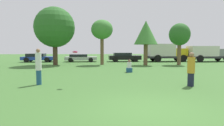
# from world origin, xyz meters

# --- Properties ---
(ground_plane) EXTENTS (120.00, 120.00, 0.00)m
(ground_plane) POSITION_xyz_m (0.00, 0.00, 0.00)
(ground_plane) COLOR #3D6B2D
(person_thrower) EXTENTS (0.31, 0.31, 1.90)m
(person_thrower) POSITION_xyz_m (-4.82, 4.38, 0.97)
(person_thrower) COLOR navy
(person_thrower) RESTS_ON ground
(person_catcher) EXTENTS (0.37, 0.37, 1.71)m
(person_catcher) POSITION_xyz_m (2.99, 3.62, 0.86)
(person_catcher) COLOR #191E33
(person_catcher) RESTS_ON ground
(frisbee) EXTENTS (0.25, 0.24, 0.11)m
(frisbee) POSITION_xyz_m (-2.83, 3.87, 1.73)
(frisbee) COLOR #F21E72
(bystander_sitting) EXTENTS (0.46, 0.38, 1.02)m
(bystander_sitting) POSITION_xyz_m (0.66, 9.43, 0.41)
(bystander_sitting) COLOR navy
(bystander_sitting) RESTS_ON ground
(tree_0) EXTENTS (4.58, 4.58, 6.61)m
(tree_0) POSITION_xyz_m (-6.94, 16.61, 4.29)
(tree_0) COLOR #473323
(tree_0) RESTS_ON ground
(tree_1) EXTENTS (2.52, 2.52, 5.23)m
(tree_1) POSITION_xyz_m (-1.55, 16.77, 4.01)
(tree_1) COLOR brown
(tree_1) RESTS_ON ground
(tree_2) EXTENTS (2.66, 2.66, 5.03)m
(tree_2) POSITION_xyz_m (3.40, 15.82, 3.63)
(tree_2) COLOR brown
(tree_2) RESTS_ON ground
(tree_3) EXTENTS (2.41, 2.41, 4.81)m
(tree_3) POSITION_xyz_m (7.44, 16.25, 3.46)
(tree_3) COLOR brown
(tree_3) RESTS_ON ground
(parked_car_blue) EXTENTS (4.50, 2.22, 1.19)m
(parked_car_blue) POSITION_xyz_m (-10.65, 21.80, 0.65)
(parked_car_blue) COLOR #1E389E
(parked_car_blue) RESTS_ON ground
(parked_car_silver) EXTENTS (4.58, 2.28, 1.08)m
(parked_car_silver) POSITION_xyz_m (-4.67, 21.93, 0.59)
(parked_car_silver) COLOR #B2B2B7
(parked_car_silver) RESTS_ON ground
(parked_car_black) EXTENTS (4.68, 2.16, 1.29)m
(parked_car_black) POSITION_xyz_m (1.62, 22.00, 0.69)
(parked_car_black) COLOR black
(parked_car_black) RESTS_ON ground
(delivery_truck_yellow) EXTENTS (6.12, 2.63, 2.57)m
(delivery_truck_yellow) POSITION_xyz_m (7.72, 22.03, 1.40)
(delivery_truck_yellow) COLOR #2D2D33
(delivery_truck_yellow) RESTS_ON ground
(delivery_truck_grey) EXTENTS (6.51, 2.52, 2.25)m
(delivery_truck_grey) POSITION_xyz_m (13.73, 21.48, 1.27)
(delivery_truck_grey) COLOR #2D2D33
(delivery_truck_grey) RESTS_ON ground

